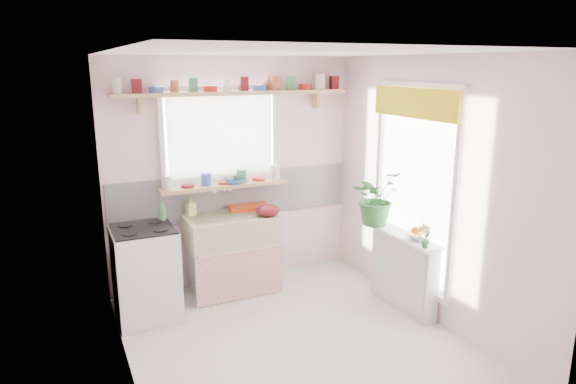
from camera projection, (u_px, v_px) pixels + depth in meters
name	position (u px, v px, depth m)	size (l,w,h in m)	color
room	(318.00, 169.00, 5.26)	(3.20, 3.20, 3.20)	silver
sink_unit	(232.00, 253.00, 5.54)	(0.95, 0.65, 1.11)	white
cooker	(146.00, 273.00, 4.93)	(0.58, 0.58, 0.93)	white
radiator_ledge	(403.00, 270.00, 5.18)	(0.22, 0.95, 0.78)	white
windowsill	(224.00, 186.00, 5.53)	(1.40, 0.22, 0.04)	tan
pine_shelf	(236.00, 93.00, 5.35)	(2.52, 0.24, 0.04)	tan
shelf_crockery	(235.00, 86.00, 5.33)	(2.47, 0.11, 0.12)	silver
sill_crockery	(223.00, 179.00, 5.51)	(1.35, 0.11, 0.12)	silver
dish_tray	(248.00, 206.00, 5.73)	(0.44, 0.33, 0.04)	#CC4412
colander	(268.00, 210.00, 5.43)	(0.26, 0.26, 0.12)	#601013
jade_plant	(376.00, 197.00, 5.33)	(0.52, 0.45, 0.58)	#2F6B2B
fruit_bowl	(421.00, 236.00, 4.92)	(0.27, 0.27, 0.07)	white
herb_pot	(425.00, 236.00, 4.67)	(0.12, 0.08, 0.24)	#346327
soap_bottle_sink	(190.00, 206.00, 5.44)	(0.09, 0.10, 0.21)	#C5DA61
sill_cup	(229.00, 178.00, 5.60)	(0.12, 0.12, 0.09)	white
sill_bowl	(235.00, 181.00, 5.51)	(0.21, 0.21, 0.07)	#2C5892
shelf_vase	(269.00, 82.00, 5.54)	(0.16, 0.16, 0.17)	#A94834
cooker_bottle	(162.00, 210.00, 5.03)	(0.08, 0.08, 0.21)	#3D7A45
fruit	(421.00, 230.00, 4.91)	(0.20, 0.14, 0.10)	orange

